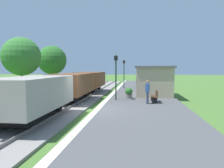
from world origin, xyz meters
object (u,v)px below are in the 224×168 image
at_px(potted_planter, 129,93).
at_px(lamp_post_far, 124,68).
at_px(lamp_post_near, 116,69).
at_px(freight_train, 73,86).
at_px(person_waiting, 147,91).
at_px(bench_near_hut, 155,96).
at_px(tree_trackside_mid, 21,57).
at_px(station_hut, 153,80).
at_px(tree_trackside_far, 52,60).

height_order(potted_planter, lamp_post_far, lamp_post_far).
distance_m(lamp_post_near, lamp_post_far, 10.05).
distance_m(freight_train, person_waiting, 6.16).
bearing_deg(bench_near_hut, tree_trackside_mid, 171.40).
relative_size(freight_train, lamp_post_far, 5.24).
relative_size(freight_train, bench_near_hut, 12.93).
relative_size(bench_near_hut, lamp_post_far, 0.41).
bearing_deg(freight_train, lamp_post_far, 70.75).
distance_m(person_waiting, tree_trackside_mid, 11.70).
xyz_separation_m(person_waiting, potted_planter, (-1.45, 2.57, -0.46)).
height_order(station_hut, tree_trackside_far, tree_trackside_far).
distance_m(potted_planter, tree_trackside_mid, 10.17).
height_order(lamp_post_far, tree_trackside_far, tree_trackside_far).
bearing_deg(tree_trackside_far, potted_planter, -35.84).
xyz_separation_m(potted_planter, tree_trackside_mid, (-9.67, -0.10, 3.14)).
height_order(bench_near_hut, person_waiting, person_waiting).
xyz_separation_m(station_hut, lamp_post_near, (-3.24, -4.12, 1.15)).
bearing_deg(lamp_post_near, tree_trackside_far, 137.04).
height_order(freight_train, lamp_post_near, lamp_post_near).
xyz_separation_m(lamp_post_near, tree_trackside_mid, (-8.66, 1.02, 1.07)).
relative_size(bench_near_hut, person_waiting, 0.88).
bearing_deg(bench_near_hut, lamp_post_far, 105.84).
bearing_deg(person_waiting, potted_planter, -47.53).
distance_m(lamp_post_far, tree_trackside_far, 9.10).
bearing_deg(tree_trackside_mid, person_waiting, -12.53).
xyz_separation_m(station_hut, bench_near_hut, (-0.17, -4.88, -0.93)).
bearing_deg(tree_trackside_mid, potted_planter, 0.61).
bearing_deg(station_hut, tree_trackside_far, 161.14).
xyz_separation_m(person_waiting, tree_trackside_far, (-11.32, 9.71, 2.64)).
distance_m(freight_train, lamp_post_far, 10.90).
distance_m(person_waiting, lamp_post_far, 11.86).
height_order(bench_near_hut, tree_trackside_mid, tree_trackside_mid).
distance_m(lamp_post_near, tree_trackside_mid, 8.79).
xyz_separation_m(bench_near_hut, potted_planter, (-2.06, 1.88, 0.00)).
bearing_deg(tree_trackside_mid, lamp_post_far, 46.17).
height_order(freight_train, tree_trackside_far, tree_trackside_far).
distance_m(station_hut, lamp_post_far, 6.85).
relative_size(station_hut, person_waiting, 3.39).
bearing_deg(freight_train, potted_planter, 15.68).
xyz_separation_m(bench_near_hut, lamp_post_far, (-3.06, 10.80, 2.08)).
bearing_deg(lamp_post_far, potted_planter, -83.57).
bearing_deg(lamp_post_far, lamp_post_near, -90.00).
relative_size(freight_train, lamp_post_near, 5.24).
distance_m(station_hut, person_waiting, 5.65).
xyz_separation_m(station_hut, tree_trackside_far, (-12.10, 4.13, 2.17)).
xyz_separation_m(person_waiting, tree_trackside_mid, (-11.12, 2.47, 2.68)).
xyz_separation_m(potted_planter, lamp_post_near, (-1.00, -1.13, 2.08)).
bearing_deg(station_hut, tree_trackside_mid, -165.39).
distance_m(potted_planter, lamp_post_far, 9.21).
xyz_separation_m(freight_train, potted_planter, (4.57, 1.28, -0.67)).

